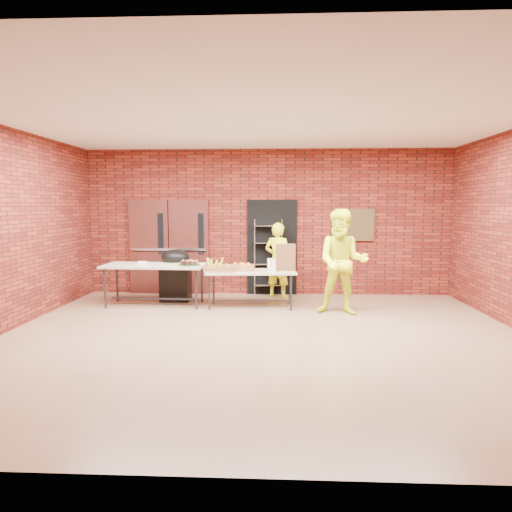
% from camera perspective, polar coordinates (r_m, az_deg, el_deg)
% --- Properties ---
extents(room, '(8.08, 7.08, 3.28)m').
position_cam_1_polar(room, '(6.61, 0.83, 3.12)').
color(room, '#876549').
rests_on(room, ground).
extents(double_doors, '(1.78, 0.12, 2.10)m').
position_cam_1_polar(double_doors, '(10.36, -10.80, 1.14)').
color(double_doors, '#411712').
rests_on(double_doors, room).
extents(dark_doorway, '(1.10, 0.06, 2.10)m').
position_cam_1_polar(dark_doorway, '(10.10, 2.01, 1.09)').
color(dark_doorway, black).
rests_on(dark_doorway, room).
extents(bronze_plaque, '(0.85, 0.04, 0.70)m').
position_cam_1_polar(bronze_plaque, '(10.20, 12.20, 3.82)').
color(bronze_plaque, '#44321B').
rests_on(bronze_plaque, room).
extents(wire_rack, '(0.64, 0.29, 1.67)m').
position_cam_1_polar(wire_rack, '(9.99, 1.54, -0.20)').
color(wire_rack, '#B0B0B7').
rests_on(wire_rack, room).
extents(table_left, '(2.01, 0.89, 0.82)m').
position_cam_1_polar(table_left, '(9.20, -12.57, -1.46)').
color(table_left, tan).
rests_on(table_left, room).
extents(table_right, '(1.78, 0.83, 0.71)m').
position_cam_1_polar(table_right, '(8.84, -0.64, -2.24)').
color(table_right, tan).
rests_on(table_right, room).
extents(basket_bananas, '(0.43, 0.34, 0.13)m').
position_cam_1_polar(basket_bananas, '(8.82, -5.06, -1.50)').
color(basket_bananas, olive).
rests_on(basket_bananas, table_right).
extents(basket_oranges, '(0.45, 0.35, 0.14)m').
position_cam_1_polar(basket_oranges, '(8.85, -1.74, -1.44)').
color(basket_oranges, olive).
rests_on(basket_oranges, table_right).
extents(basket_apples, '(0.47, 0.37, 0.15)m').
position_cam_1_polar(basket_apples, '(8.71, -4.28, -1.56)').
color(basket_apples, olive).
rests_on(basket_apples, table_right).
extents(muffin_tray, '(0.43, 0.43, 0.11)m').
position_cam_1_polar(muffin_tray, '(8.93, -8.34, -0.86)').
color(muffin_tray, '#134A20').
rests_on(muffin_tray, table_left).
extents(napkin_box, '(0.17, 0.12, 0.06)m').
position_cam_1_polar(napkin_box, '(9.27, -14.01, -0.84)').
color(napkin_box, silver).
rests_on(napkin_box, table_left).
extents(coffee_dispenser, '(0.38, 0.34, 0.50)m').
position_cam_1_polar(coffee_dispenser, '(8.95, 3.70, -0.14)').
color(coffee_dispenser, brown).
rests_on(coffee_dispenser, table_right).
extents(cup_stack_front, '(0.09, 0.09, 0.26)m').
position_cam_1_polar(cup_stack_front, '(8.66, 1.72, -1.16)').
color(cup_stack_front, silver).
rests_on(cup_stack_front, table_right).
extents(cup_stack_mid, '(0.08, 0.08, 0.25)m').
position_cam_1_polar(cup_stack_mid, '(8.62, 2.24, -1.23)').
color(cup_stack_mid, silver).
rests_on(cup_stack_mid, table_right).
extents(cup_stack_back, '(0.08, 0.08, 0.24)m').
position_cam_1_polar(cup_stack_back, '(8.79, 1.68, -1.10)').
color(cup_stack_back, silver).
rests_on(cup_stack_back, table_right).
extents(covered_grill, '(0.59, 0.49, 1.07)m').
position_cam_1_polar(covered_grill, '(9.60, -10.02, -2.37)').
color(covered_grill, black).
rests_on(covered_grill, room).
extents(volunteer_woman, '(0.69, 0.57, 1.61)m').
position_cam_1_polar(volunteer_woman, '(9.77, 2.75, -0.52)').
color(volunteer_woman, '#F3FB1B').
rests_on(volunteer_woman, room).
extents(volunteer_man, '(1.05, 0.89, 1.91)m').
position_cam_1_polar(volunteer_man, '(8.38, 10.76, -0.75)').
color(volunteer_man, '#F3FB1B').
rests_on(volunteer_man, room).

